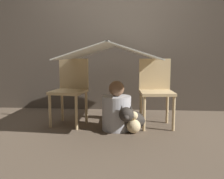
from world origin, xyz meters
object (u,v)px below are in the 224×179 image
at_px(person_front, 117,110).
at_px(dog, 126,119).
at_px(chair_right, 156,88).
at_px(chair_left, 71,88).

bearing_deg(person_front, dog, -24.94).
height_order(chair_right, dog, chair_right).
bearing_deg(chair_left, chair_right, 9.68).
xyz_separation_m(person_front, dog, (0.12, -0.06, -0.09)).
bearing_deg(person_front, chair_right, 24.62).
relative_size(chair_right, person_front, 1.43).
height_order(chair_left, dog, chair_left).
bearing_deg(dog, chair_right, 37.52).
distance_m(person_front, dog, 0.17).
relative_size(person_front, dog, 1.32).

